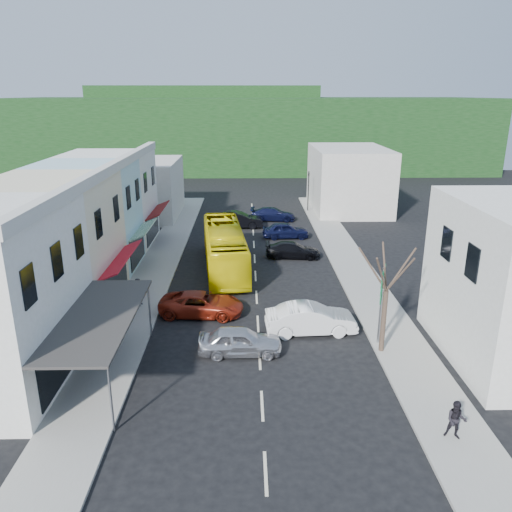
% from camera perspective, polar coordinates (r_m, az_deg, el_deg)
% --- Properties ---
extents(ground, '(120.00, 120.00, 0.00)m').
position_cam_1_polar(ground, '(29.36, 0.22, -7.75)').
color(ground, black).
rests_on(ground, ground).
extents(sidewalk_left, '(3.00, 52.00, 0.15)m').
position_cam_1_polar(sidewalk_left, '(39.18, -11.15, -1.19)').
color(sidewalk_left, gray).
rests_on(sidewalk_left, ground).
extents(sidewalk_right, '(3.00, 52.00, 0.15)m').
position_cam_1_polar(sidewalk_right, '(39.41, 10.86, -1.06)').
color(sidewalk_right, gray).
rests_on(sidewalk_right, ground).
extents(shopfront_row, '(8.25, 30.00, 8.00)m').
position_cam_1_polar(shopfront_row, '(34.71, -21.07, 2.18)').
color(shopfront_row, silver).
rests_on(shopfront_row, ground).
extents(distant_block_left, '(8.00, 10.00, 6.00)m').
position_cam_1_polar(distant_block_left, '(55.48, -13.02, 7.50)').
color(distant_block_left, '#B7B2A8').
rests_on(distant_block_left, ground).
extents(distant_block_right, '(8.00, 12.00, 7.00)m').
position_cam_1_polar(distant_block_right, '(58.33, 10.54, 8.66)').
color(distant_block_right, '#B7B2A8').
rests_on(distant_block_right, ground).
extents(hillside, '(80.00, 26.00, 14.00)m').
position_cam_1_polar(hillside, '(91.70, -1.66, 14.35)').
color(hillside, black).
rests_on(hillside, ground).
extents(bus, '(3.71, 11.80, 3.10)m').
position_cam_1_polar(bus, '(37.88, -3.62, 0.80)').
color(bus, yellow).
rests_on(bus, ground).
extents(car_silver, '(4.41, 1.81, 1.40)m').
position_cam_1_polar(car_silver, '(25.94, -1.82, -9.74)').
color(car_silver, silver).
rests_on(car_silver, ground).
extents(car_white, '(4.50, 2.06, 1.40)m').
position_cam_1_polar(car_white, '(28.23, 6.27, -7.41)').
color(car_white, silver).
rests_on(car_white, ground).
extents(car_red, '(4.77, 2.37, 1.40)m').
position_cam_1_polar(car_red, '(30.38, -6.24, -5.49)').
color(car_red, maroon).
rests_on(car_red, ground).
extents(car_black_near, '(4.62, 2.17, 1.40)m').
position_cam_1_polar(car_black_near, '(40.68, 4.25, 0.76)').
color(car_black_near, black).
rests_on(car_black_near, ground).
extents(car_navy_mid, '(4.48, 2.00, 1.40)m').
position_cam_1_polar(car_navy_mid, '(46.19, 3.41, 2.91)').
color(car_navy_mid, black).
rests_on(car_navy_mid, ground).
extents(car_black_far, '(4.45, 1.92, 1.40)m').
position_cam_1_polar(car_black_far, '(49.69, -2.04, 4.03)').
color(car_black_far, black).
rests_on(car_black_far, ground).
extents(car_navy_far, '(4.66, 2.29, 1.40)m').
position_cam_1_polar(car_navy_far, '(52.61, 1.96, 4.83)').
color(car_navy_far, black).
rests_on(car_navy_far, ground).
extents(pedestrian_left, '(0.49, 0.66, 1.70)m').
position_cam_1_polar(pedestrian_left, '(31.96, -13.21, -4.08)').
color(pedestrian_left, black).
rests_on(pedestrian_left, sidewalk_left).
extents(pedestrian_right, '(0.81, 0.66, 1.70)m').
position_cam_1_polar(pedestrian_right, '(21.41, 21.92, -16.89)').
color(pedestrian_right, black).
rests_on(pedestrian_right, sidewalk_right).
extents(direction_sign, '(1.46, 2.11, 4.38)m').
position_cam_1_polar(direction_sign, '(26.93, 14.08, -5.70)').
color(direction_sign, '#0B592E').
rests_on(direction_sign, ground).
extents(street_tree, '(2.23, 2.23, 6.92)m').
position_cam_1_polar(street_tree, '(25.68, 14.65, -3.87)').
color(street_tree, '#382A21').
rests_on(street_tree, ground).
extents(traffic_signal, '(0.65, 1.01, 4.57)m').
position_cam_1_polar(traffic_signal, '(56.47, 5.99, 7.31)').
color(traffic_signal, black).
rests_on(traffic_signal, ground).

